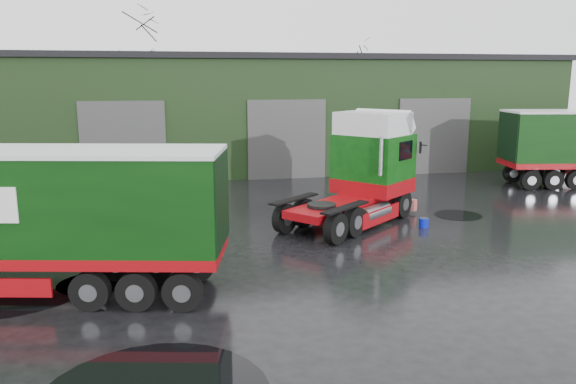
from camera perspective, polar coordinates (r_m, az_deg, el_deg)
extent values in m
plane|color=black|center=(15.21, 2.71, -8.03)|extent=(100.00, 100.00, 0.00)
cube|color=black|center=(34.40, -2.08, 8.08)|extent=(32.00, 12.00, 6.00)
cube|color=black|center=(34.35, -2.12, 13.34)|extent=(32.40, 12.40, 0.30)
cylinder|color=#0814B5|center=(20.01, 13.64, -3.05)|extent=(0.41, 0.41, 0.31)
cylinder|color=black|center=(22.08, 16.91, -2.27)|extent=(1.76, 1.76, 0.01)
cylinder|color=black|center=(15.85, -26.54, -8.45)|extent=(4.41, 4.41, 0.01)
cylinder|color=black|center=(15.15, -19.42, -8.77)|extent=(1.65, 1.65, 0.01)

